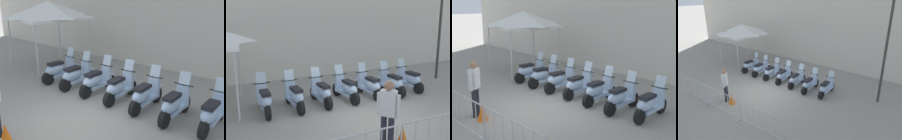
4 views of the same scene
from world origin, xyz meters
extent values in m
plane|color=gray|center=(0.00, 0.00, 0.00)|extent=(120.00, 120.00, 0.00)
cylinder|color=black|center=(-3.25, 2.15, 0.24)|extent=(0.19, 0.49, 0.48)
cylinder|color=black|center=(-3.12, 0.92, 0.24)|extent=(0.19, 0.49, 0.48)
cube|color=#A8C1E0|center=(-3.19, 1.54, 0.28)|extent=(0.37, 0.89, 0.10)
ellipsoid|color=#A8C1E0|center=(-3.16, 1.26, 0.52)|extent=(0.44, 0.87, 0.40)
cube|color=black|center=(-3.16, 1.29, 0.74)|extent=(0.34, 0.63, 0.10)
cube|color=#A8C1E0|center=(-3.23, 1.97, 0.55)|extent=(0.35, 0.17, 0.60)
cylinder|color=black|center=(-3.23, 1.97, 0.88)|extent=(0.56, 0.09, 0.04)
cube|color=silver|center=(-3.24, 2.02, 1.06)|extent=(0.33, 0.17, 0.35)
cube|color=#A8C1E0|center=(-3.25, 2.15, 0.51)|extent=(0.23, 0.34, 0.06)
cylinder|color=black|center=(-2.32, 2.24, 0.24)|extent=(0.22, 0.50, 0.48)
cylinder|color=black|center=(-2.11, 1.01, 0.24)|extent=(0.22, 0.50, 0.48)
cube|color=#A8C1E0|center=(-2.22, 1.62, 0.28)|extent=(0.42, 0.90, 0.10)
ellipsoid|color=#A8C1E0|center=(-2.17, 1.35, 0.52)|extent=(0.50, 0.89, 0.40)
cube|color=black|center=(-2.17, 1.38, 0.74)|extent=(0.38, 0.64, 0.10)
cube|color=#A8C1E0|center=(-2.29, 2.05, 0.55)|extent=(0.36, 0.20, 0.60)
cylinder|color=black|center=(-2.29, 2.05, 0.88)|extent=(0.56, 0.13, 0.04)
cube|color=silver|center=(-2.30, 2.10, 1.06)|extent=(0.34, 0.19, 0.35)
cube|color=#A8C1E0|center=(-2.32, 2.24, 0.51)|extent=(0.25, 0.35, 0.06)
cylinder|color=black|center=(-1.36, 2.41, 0.24)|extent=(0.21, 0.50, 0.48)
cylinder|color=black|center=(-1.16, 1.18, 0.24)|extent=(0.21, 0.50, 0.48)
cube|color=#A8C1E0|center=(-1.26, 1.79, 0.28)|extent=(0.41, 0.90, 0.10)
ellipsoid|color=#A8C1E0|center=(-1.21, 1.52, 0.52)|extent=(0.49, 0.89, 0.40)
cube|color=black|center=(-1.22, 1.55, 0.74)|extent=(0.37, 0.64, 0.10)
cube|color=#A8C1E0|center=(-1.33, 2.22, 0.55)|extent=(0.36, 0.19, 0.60)
cylinder|color=black|center=(-1.33, 2.22, 0.88)|extent=(0.56, 0.12, 0.04)
cube|color=silver|center=(-1.33, 2.27, 1.06)|extent=(0.34, 0.19, 0.35)
cube|color=#A8C1E0|center=(-1.36, 2.41, 0.51)|extent=(0.25, 0.35, 0.06)
cylinder|color=black|center=(-0.43, 2.54, 0.24)|extent=(0.24, 0.50, 0.48)
cylinder|color=black|center=(-0.16, 1.33, 0.24)|extent=(0.24, 0.50, 0.48)
cube|color=#A8C1E0|center=(-0.29, 1.93, 0.28)|extent=(0.46, 0.91, 0.10)
ellipsoid|color=#A8C1E0|center=(-0.23, 1.66, 0.52)|extent=(0.53, 0.90, 0.40)
cube|color=black|center=(-0.24, 1.69, 0.74)|extent=(0.40, 0.65, 0.10)
cube|color=#A8C1E0|center=(-0.39, 2.36, 0.55)|extent=(0.36, 0.21, 0.60)
cylinder|color=black|center=(-0.39, 2.36, 0.88)|extent=(0.55, 0.16, 0.04)
cube|color=silver|center=(-0.40, 2.40, 1.06)|extent=(0.34, 0.21, 0.35)
cube|color=#A8C1E0|center=(-0.43, 2.54, 0.51)|extent=(0.26, 0.36, 0.06)
cylinder|color=black|center=(0.56, 2.67, 0.24)|extent=(0.23, 0.50, 0.48)
cylinder|color=black|center=(0.78, 1.45, 0.24)|extent=(0.23, 0.50, 0.48)
cube|color=#A8C1E0|center=(0.67, 2.06, 0.28)|extent=(0.43, 0.90, 0.10)
ellipsoid|color=#A8C1E0|center=(0.72, 1.78, 0.52)|extent=(0.51, 0.89, 0.40)
cube|color=black|center=(0.72, 1.81, 0.74)|extent=(0.38, 0.64, 0.10)
cube|color=#A8C1E0|center=(0.59, 2.48, 0.55)|extent=(0.36, 0.20, 0.60)
cylinder|color=black|center=(0.59, 2.48, 0.88)|extent=(0.56, 0.14, 0.04)
cube|color=silver|center=(0.58, 2.53, 1.06)|extent=(0.34, 0.20, 0.35)
cube|color=#A8C1E0|center=(0.56, 2.67, 0.51)|extent=(0.26, 0.35, 0.06)
cylinder|color=black|center=(1.54, 2.74, 0.24)|extent=(0.22, 0.50, 0.48)
cylinder|color=black|center=(1.75, 1.52, 0.24)|extent=(0.22, 0.50, 0.48)
cube|color=#A8C1E0|center=(1.64, 2.13, 0.28)|extent=(0.42, 0.90, 0.10)
ellipsoid|color=#A8C1E0|center=(1.69, 1.86, 0.52)|extent=(0.49, 0.89, 0.40)
cube|color=black|center=(1.69, 1.89, 0.74)|extent=(0.38, 0.64, 0.10)
cube|color=#A8C1E0|center=(1.57, 2.56, 0.55)|extent=(0.36, 0.19, 0.60)
cylinder|color=black|center=(1.57, 2.56, 0.88)|extent=(0.56, 0.13, 0.04)
cube|color=silver|center=(1.56, 2.61, 1.06)|extent=(0.34, 0.19, 0.35)
cube|color=#A8C1E0|center=(1.54, 2.74, 0.51)|extent=(0.25, 0.35, 0.06)
cylinder|color=black|center=(2.48, 3.01, 0.24)|extent=(0.22, 0.50, 0.48)
cylinder|color=black|center=(2.70, 1.79, 0.24)|extent=(0.22, 0.50, 0.48)
cube|color=#A8C1E0|center=(2.59, 2.40, 0.28)|extent=(0.43, 0.90, 0.10)
ellipsoid|color=#A8C1E0|center=(2.64, 2.12, 0.52)|extent=(0.50, 0.89, 0.40)
cube|color=black|center=(2.63, 2.15, 0.74)|extent=(0.38, 0.64, 0.10)
cube|color=#A8C1E0|center=(2.51, 2.82, 0.55)|extent=(0.36, 0.20, 0.60)
cylinder|color=black|center=(2.51, 2.82, 0.88)|extent=(0.56, 0.13, 0.04)
cube|color=silver|center=(2.50, 2.87, 1.06)|extent=(0.34, 0.19, 0.35)
cube|color=#A8C1E0|center=(2.48, 3.01, 0.51)|extent=(0.25, 0.35, 0.06)
cube|color=#B2B5B7|center=(-2.91, -3.04, 0.02)|extent=(0.11, 0.44, 0.04)
cube|color=#B2B5B7|center=(-0.91, -2.73, 0.02)|extent=(0.11, 0.44, 0.04)
cylinder|color=#B2B5B7|center=(-2.99, -3.05, 0.53)|extent=(0.04, 0.04, 1.05)
cylinder|color=#B2B5B7|center=(-0.82, -2.72, 0.53)|extent=(0.04, 0.04, 1.05)
cylinder|color=#B2B5B7|center=(-1.91, -2.88, 1.05)|extent=(2.18, 0.37, 0.04)
cylinder|color=#B2B5B7|center=(-1.91, -2.88, 0.18)|extent=(2.18, 0.37, 0.04)
cylinder|color=#B2B5B7|center=(-2.63, -2.99, 0.61)|extent=(0.02, 0.02, 0.87)
cylinder|color=#B2B5B7|center=(-2.27, -2.94, 0.61)|extent=(0.02, 0.02, 0.87)
cylinder|color=#B2B5B7|center=(-1.91, -2.88, 0.61)|extent=(0.02, 0.02, 0.87)
cylinder|color=#B2B5B7|center=(-1.54, -2.83, 0.61)|extent=(0.02, 0.02, 0.87)
cylinder|color=#B2B5B7|center=(-1.18, -2.77, 0.61)|extent=(0.02, 0.02, 0.87)
cube|color=#B2B5B7|center=(-0.61, -2.69, 0.02)|extent=(0.11, 0.44, 0.04)
cube|color=#B2B5B7|center=(1.39, -2.38, 0.02)|extent=(0.11, 0.44, 0.04)
cylinder|color=#B2B5B7|center=(-0.70, -2.70, 0.53)|extent=(0.04, 0.04, 1.05)
cylinder|color=#B2B5B7|center=(1.47, -2.37, 0.53)|extent=(0.04, 0.04, 1.05)
cylinder|color=#B2B5B7|center=(0.39, -2.53, 1.05)|extent=(2.18, 0.37, 0.04)
cylinder|color=#B2B5B7|center=(0.39, -2.53, 0.18)|extent=(2.18, 0.37, 0.04)
cylinder|color=#B2B5B7|center=(-0.34, -2.64, 0.61)|extent=(0.02, 0.02, 0.87)
cylinder|color=#B2B5B7|center=(0.02, -2.59, 0.61)|extent=(0.02, 0.02, 0.87)
cylinder|color=#B2B5B7|center=(0.39, -2.53, 0.61)|extent=(0.02, 0.02, 0.87)
cylinder|color=#B2B5B7|center=(0.75, -2.48, 0.61)|extent=(0.02, 0.02, 0.87)
cylinder|color=#B2B5B7|center=(1.11, -2.42, 0.61)|extent=(0.02, 0.02, 0.87)
cube|color=#B2B5B7|center=(1.68, -2.34, 0.02)|extent=(0.11, 0.44, 0.04)
cylinder|color=#B2B5B7|center=(1.59, -2.35, 0.53)|extent=(0.04, 0.04, 1.05)
cylinder|color=#B2B5B7|center=(3.77, -2.02, 0.53)|extent=(0.04, 0.04, 1.05)
cylinder|color=#B2B5B7|center=(2.68, -2.18, 1.05)|extent=(2.18, 0.37, 0.04)
cylinder|color=#B2B5B7|center=(2.68, -2.18, 0.18)|extent=(2.18, 0.37, 0.04)
cylinder|color=#B2B5B7|center=(1.95, -2.30, 0.61)|extent=(0.02, 0.02, 0.87)
cylinder|color=#B2B5B7|center=(2.32, -2.24, 0.61)|extent=(0.02, 0.02, 0.87)
cylinder|color=#B2B5B7|center=(2.68, -2.18, 0.61)|extent=(0.02, 0.02, 0.87)
cylinder|color=#B2B5B7|center=(3.04, -2.13, 0.61)|extent=(0.02, 0.02, 0.87)
cylinder|color=#B2B5B7|center=(3.40, -2.07, 0.61)|extent=(0.02, 0.02, 0.87)
cylinder|color=#2D332D|center=(4.90, 3.65, 2.63)|extent=(0.12, 0.12, 5.25)
cylinder|color=#23232D|center=(-0.51, -1.92, 0.45)|extent=(0.14, 0.14, 0.90)
cylinder|color=#23232D|center=(-0.64, -1.79, 0.45)|extent=(0.14, 0.14, 0.90)
cube|color=silver|center=(-0.57, -1.86, 1.20)|extent=(0.41, 0.41, 0.60)
sphere|color=#9E7051|center=(-0.57, -1.86, 1.62)|extent=(0.22, 0.22, 0.22)
cylinder|color=silver|center=(-0.40, -2.01, 1.15)|extent=(0.09, 0.09, 0.55)
cylinder|color=silver|center=(-0.74, -1.70, 1.15)|extent=(0.09, 0.09, 0.55)
cylinder|color=silver|center=(-6.47, 0.96, 1.08)|extent=(0.06, 0.06, 2.15)
cylinder|color=silver|center=(-3.94, 0.96, 1.08)|extent=(0.06, 0.06, 2.15)
cylinder|color=silver|center=(-6.47, 3.49, 1.08)|extent=(0.06, 0.06, 2.15)
cylinder|color=silver|center=(-3.94, 3.49, 1.08)|extent=(0.06, 0.06, 2.15)
cube|color=white|center=(-5.21, 2.22, 2.20)|extent=(2.81, 2.81, 0.12)
pyramid|color=white|center=(-5.21, 2.22, 2.58)|extent=(2.81, 2.81, 0.65)
cone|color=orange|center=(-0.14, -1.82, 0.28)|extent=(0.32, 0.32, 0.55)
camera|label=1|loc=(5.51, -3.65, 3.47)|focal=43.51mm
camera|label=2|loc=(-3.50, -7.26, 3.36)|focal=44.68mm
camera|label=3|loc=(8.26, -4.74, 3.57)|focal=49.47mm
camera|label=4|loc=(8.87, -6.47, 5.58)|focal=35.07mm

